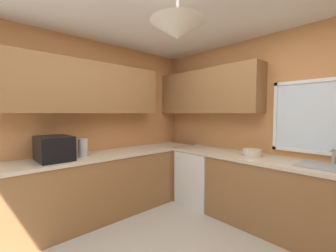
{
  "coord_description": "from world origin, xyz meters",
  "views": [
    {
      "loc": [
        1.23,
        -1.22,
        1.45
      ],
      "look_at": [
        -0.65,
        0.49,
        1.3
      ],
      "focal_mm": 23.0,
      "sensor_mm": 36.0,
      "label": 1
    }
  ],
  "objects_px": {
    "dishwasher": "(201,177)",
    "kettle": "(83,148)",
    "bowl": "(252,153)",
    "microwave": "(54,148)",
    "sink_assembly": "(330,167)"
  },
  "relations": [
    {
      "from": "kettle",
      "to": "sink_assembly",
      "type": "bearing_deg",
      "value": 35.83
    },
    {
      "from": "bowl",
      "to": "dishwasher",
      "type": "bearing_deg",
      "value": -177.95
    },
    {
      "from": "bowl",
      "to": "sink_assembly",
      "type": "bearing_deg",
      "value": 0.46
    },
    {
      "from": "dishwasher",
      "to": "microwave",
      "type": "height_order",
      "value": "microwave"
    },
    {
      "from": "dishwasher",
      "to": "microwave",
      "type": "bearing_deg",
      "value": -108.49
    },
    {
      "from": "dishwasher",
      "to": "sink_assembly",
      "type": "height_order",
      "value": "sink_assembly"
    },
    {
      "from": "kettle",
      "to": "sink_assembly",
      "type": "height_order",
      "value": "kettle"
    },
    {
      "from": "kettle",
      "to": "bowl",
      "type": "height_order",
      "value": "kettle"
    },
    {
      "from": "microwave",
      "to": "bowl",
      "type": "bearing_deg",
      "value": 53.24
    },
    {
      "from": "sink_assembly",
      "to": "bowl",
      "type": "bearing_deg",
      "value": -179.54
    },
    {
      "from": "dishwasher",
      "to": "microwave",
      "type": "xyz_separation_m",
      "value": [
        -0.66,
        -1.97,
        0.61
      ]
    },
    {
      "from": "dishwasher",
      "to": "kettle",
      "type": "relative_size",
      "value": 3.57
    },
    {
      "from": "bowl",
      "to": "microwave",
      "type": "bearing_deg",
      "value": -126.76
    },
    {
      "from": "dishwasher",
      "to": "kettle",
      "type": "bearing_deg",
      "value": -111.4
    },
    {
      "from": "sink_assembly",
      "to": "bowl",
      "type": "relative_size",
      "value": 2.42
    }
  ]
}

